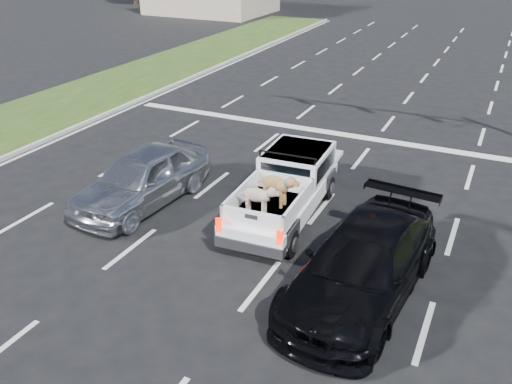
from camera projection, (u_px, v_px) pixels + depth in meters
ground at (192, 266)px, 12.50m from camera, size 160.00×160.00×0.00m
road_markings at (297, 165)px, 17.82m from camera, size 17.75×60.00×0.01m
grass_median_left at (26, 120)px, 21.79m from camera, size 5.00×60.00×0.10m
curb_left at (73, 128)px, 20.83m from camera, size 0.15×60.00×0.14m
pickup_truck at (286, 187)px, 14.36m from camera, size 2.00×4.82×1.78m
silver_sedan at (142, 178)px, 15.02m from camera, size 2.21×4.73×1.57m
black_coupe at (363, 264)px, 11.19m from camera, size 2.62×5.47×1.54m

